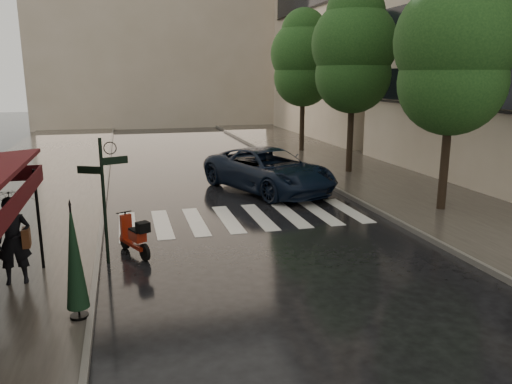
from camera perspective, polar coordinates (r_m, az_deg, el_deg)
name	(u,v)px	position (r m, az deg, el deg)	size (l,w,h in m)	color
ground	(169,311)	(10.23, -9.95, -13.24)	(120.00, 120.00, 0.00)	black
sidewalk_near	(27,190)	(21.95, -24.68, 0.25)	(6.00, 60.00, 0.12)	#38332D
sidewalk_far	(363,172)	(24.22, 12.13, 2.28)	(5.50, 60.00, 0.12)	#38332D
curb_near	(107,185)	(21.63, -16.71, 0.77)	(0.12, 60.00, 0.16)	#595651
curb_far	(308,174)	(23.09, 5.92, 2.02)	(0.12, 60.00, 0.16)	#595651
crosswalk	(244,218)	(16.22, -1.40, -2.96)	(7.85, 3.20, 0.01)	silver
signpost	(104,191)	(12.46, -17.02, 0.15)	(1.17, 0.29, 3.10)	black
haussmann_far	(359,9)	(39.40, 11.69, 19.83)	(8.00, 16.00, 18.50)	tan
backdrop_building	(158,12)	(47.61, -11.09, 19.57)	(22.00, 6.00, 20.00)	tan
tree_near	(454,49)	(17.50, 21.74, 14.91)	(3.80, 3.80, 7.99)	black
tree_mid	(354,51)	(23.49, 11.11, 15.57)	(3.80, 3.80, 8.34)	black
tree_far	(303,59)	(30.01, 5.43, 14.92)	(3.80, 3.80, 8.16)	black
pedestrian_with_umbrella	(10,206)	(11.69, -26.31, -1.49)	(1.21, 1.23, 2.58)	black
scooter	(135,237)	(13.18, -13.67, -5.04)	(0.83, 1.47, 1.04)	black
parked_car	(269,170)	(19.89, 1.45, 2.54)	(2.80, 6.08, 1.69)	black
parasol_back	(74,257)	(9.68, -20.05, -6.99)	(0.41, 0.41, 2.21)	black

